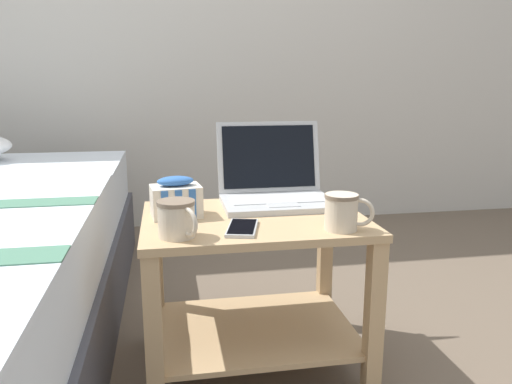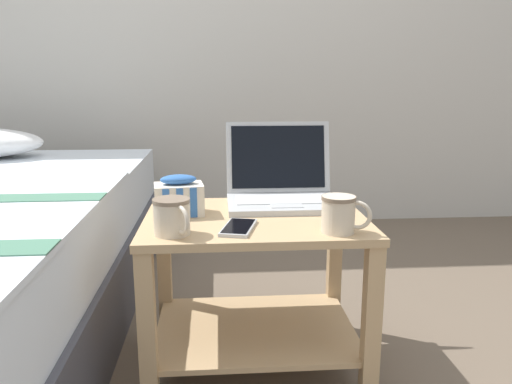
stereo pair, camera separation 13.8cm
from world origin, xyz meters
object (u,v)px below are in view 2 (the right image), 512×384
object	(u,v)px
mug_front_left	(340,212)
cell_phone	(239,227)
snack_bag	(179,197)
mug_front_right	(172,215)
laptop	(282,187)

from	to	relation	value
mug_front_left	cell_phone	world-z (taller)	mug_front_left
snack_bag	mug_front_right	bearing A→B (deg)	-90.59
snack_bag	mug_front_left	bearing A→B (deg)	-26.49
mug_front_right	cell_phone	xyz separation A→B (m)	(0.17, 0.03, -0.05)
mug_front_left	snack_bag	distance (m)	0.47
mug_front_right	snack_bag	world-z (taller)	snack_bag
mug_front_left	mug_front_right	bearing A→B (deg)	178.11
laptop	snack_bag	distance (m)	0.34
mug_front_right	snack_bag	size ratio (longest dim) A/B	0.83
mug_front_right	cell_phone	bearing A→B (deg)	10.87
laptop	cell_phone	xyz separation A→B (m)	(-0.15, -0.28, -0.05)
mug_front_left	cell_phone	xyz separation A→B (m)	(-0.26, 0.05, -0.05)
laptop	mug_front_left	world-z (taller)	laptop
laptop	snack_bag	size ratio (longest dim) A/B	2.29
mug_front_right	cell_phone	size ratio (longest dim) A/B	0.75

